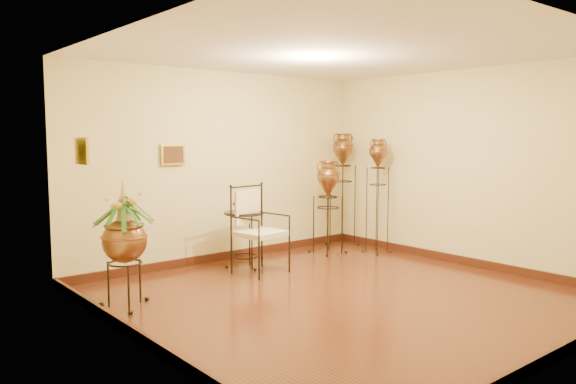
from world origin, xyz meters
TOP-DOWN VIEW (x-y plane):
  - ground at (0.00, 0.00)m, footprint 5.00×5.00m
  - room_shell at (-0.01, 0.01)m, footprint 5.02×5.02m
  - amphora_tall at (2.15, 1.37)m, footprint 0.43×0.43m
  - amphora_mid at (2.15, 2.15)m, footprint 0.54×0.54m
  - amphora_short at (1.52, 1.85)m, footprint 0.57×0.57m
  - planter_urn at (-2.13, 1.19)m, footprint 0.96×0.96m
  - armchair at (-0.08, 1.49)m, footprint 0.74×0.71m
  - side_table at (-0.08, 1.87)m, footprint 0.68×0.68m

SIDE VIEW (x-z plane):
  - ground at x=0.00m, z-range 0.00..0.00m
  - side_table at x=-0.08m, z-range -0.09..0.92m
  - armchair at x=-0.08m, z-range 0.00..1.19m
  - amphora_short at x=1.52m, z-range 0.00..1.49m
  - planter_urn at x=-2.13m, z-range 0.08..1.51m
  - amphora_tall at x=2.15m, z-range 0.02..1.85m
  - amphora_mid at x=2.15m, z-range 0.01..1.93m
  - room_shell at x=-0.01m, z-range 0.33..3.14m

